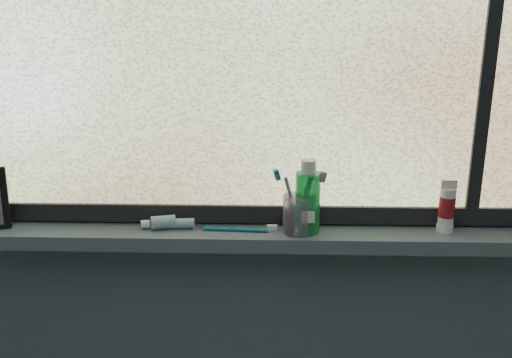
% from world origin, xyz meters
% --- Properties ---
extents(wall_back, '(3.00, 0.01, 2.50)m').
position_xyz_m(wall_back, '(0.00, 1.30, 1.25)').
color(wall_back, '#9EA3A8').
rests_on(wall_back, ground).
extents(windowsill, '(1.62, 0.14, 0.04)m').
position_xyz_m(windowsill, '(0.00, 1.23, 1.00)').
color(windowsill, '#4C5D66').
rests_on(windowsill, wall_back).
extents(window_pane, '(1.50, 0.01, 1.00)m').
position_xyz_m(window_pane, '(0.00, 1.28, 1.53)').
color(window_pane, silver).
rests_on(window_pane, wall_back).
extents(frame_bottom, '(1.60, 0.03, 0.05)m').
position_xyz_m(frame_bottom, '(0.00, 1.28, 1.05)').
color(frame_bottom, black).
rests_on(frame_bottom, windowsill).
extents(frame_mullion, '(0.03, 0.03, 1.00)m').
position_xyz_m(frame_mullion, '(0.60, 1.28, 1.53)').
color(frame_mullion, black).
rests_on(frame_mullion, wall_back).
extents(toothpaste_tube, '(0.21, 0.08, 0.04)m').
position_xyz_m(toothpaste_tube, '(-0.22, 1.23, 1.04)').
color(toothpaste_tube, silver).
rests_on(toothpaste_tube, windowsill).
extents(toothbrush_cup, '(0.10, 0.10, 0.10)m').
position_xyz_m(toothbrush_cup, '(0.12, 1.21, 1.07)').
color(toothbrush_cup, '#C59FD3').
rests_on(toothbrush_cup, windowsill).
extents(toothbrush_lying, '(0.22, 0.03, 0.01)m').
position_xyz_m(toothbrush_lying, '(-0.05, 1.22, 1.03)').
color(toothbrush_lying, '#0E687E').
rests_on(toothbrush_lying, windowsill).
extents(mouthwash_bottle, '(0.09, 0.09, 0.17)m').
position_xyz_m(mouthwash_bottle, '(0.15, 1.22, 1.12)').
color(mouthwash_bottle, green).
rests_on(mouthwash_bottle, windowsill).
extents(cream_tube, '(0.04, 0.04, 0.10)m').
position_xyz_m(cream_tube, '(0.52, 1.24, 1.10)').
color(cream_tube, silver).
rests_on(cream_tube, windowsill).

